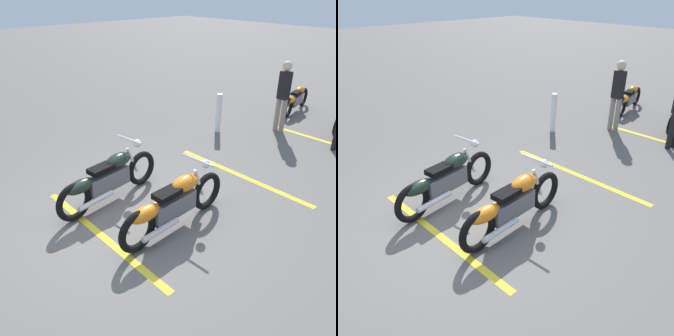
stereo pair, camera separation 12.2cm
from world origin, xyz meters
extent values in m
plane|color=#66605B|center=(0.00, 0.00, 0.00)|extent=(60.00, 60.00, 0.00)
torus|color=black|center=(1.21, -0.62, 0.34)|extent=(0.68, 0.16, 0.67)
torus|color=black|center=(-0.35, -0.73, 0.34)|extent=(0.68, 0.16, 0.67)
cube|color=#59595E|center=(0.38, -0.68, 0.42)|extent=(0.85, 0.28, 0.32)
ellipsoid|color=orange|center=(0.65, -0.66, 0.72)|extent=(0.54, 0.32, 0.24)
ellipsoid|color=orange|center=(-0.19, -0.72, 0.56)|extent=(0.58, 0.28, 0.22)
cube|color=black|center=(0.25, -0.69, 0.70)|extent=(0.46, 0.27, 0.09)
cylinder|color=silver|center=(0.98, -0.64, 0.60)|extent=(0.27, 0.07, 0.56)
cylinder|color=silver|center=(0.93, -0.64, 1.02)|extent=(0.08, 0.62, 0.04)
sphere|color=silver|center=(1.13, -0.63, 0.88)|extent=(0.15, 0.15, 0.15)
cylinder|color=silver|center=(-0.01, -0.85, 0.26)|extent=(0.70, 0.14, 0.09)
torus|color=black|center=(0.88, 0.79, 0.34)|extent=(0.68, 0.21, 0.67)
torus|color=black|center=(-0.66, 0.56, 0.34)|extent=(0.68, 0.21, 0.67)
cube|color=#59595E|center=(0.06, 0.67, 0.42)|extent=(0.86, 0.34, 0.32)
ellipsoid|color=black|center=(0.33, 0.71, 0.72)|extent=(0.56, 0.35, 0.24)
ellipsoid|color=black|center=(-0.50, 0.58, 0.56)|extent=(0.59, 0.32, 0.22)
cube|color=black|center=(-0.07, 0.65, 0.70)|extent=(0.47, 0.30, 0.09)
cylinder|color=silver|center=(0.66, 0.76, 0.60)|extent=(0.27, 0.09, 0.56)
cylinder|color=silver|center=(0.61, 0.75, 1.02)|extent=(0.13, 0.62, 0.04)
sphere|color=silver|center=(0.80, 0.78, 0.88)|extent=(0.15, 0.15, 0.15)
cylinder|color=silver|center=(-0.31, 0.47, 0.26)|extent=(0.71, 0.19, 0.09)
torus|color=black|center=(7.77, 1.36, 0.29)|extent=(0.58, 0.21, 0.58)
torus|color=black|center=(6.46, 1.08, 0.29)|extent=(0.58, 0.21, 0.58)
cube|color=#59595E|center=(7.07, 1.21, 0.36)|extent=(0.74, 0.33, 0.27)
ellipsoid|color=orange|center=(7.30, 1.26, 0.62)|extent=(0.49, 0.33, 0.21)
ellipsoid|color=orange|center=(6.59, 1.11, 0.48)|extent=(0.51, 0.30, 0.19)
cube|color=black|center=(6.96, 1.19, 0.60)|extent=(0.41, 0.28, 0.08)
cylinder|color=gray|center=(5.30, 0.71, 0.44)|extent=(0.13, 0.13, 0.87)
cylinder|color=gray|center=(5.29, 0.53, 0.44)|extent=(0.13, 0.13, 0.87)
cube|color=black|center=(5.30, 0.62, 1.22)|extent=(0.21, 0.27, 0.69)
sphere|color=beige|center=(5.30, 0.62, 1.69)|extent=(0.24, 0.24, 0.24)
cylinder|color=white|center=(4.07, 1.66, 0.50)|extent=(0.14, 0.14, 1.00)
cube|color=yellow|center=(-0.58, -0.08, 0.00)|extent=(0.20, 3.20, 0.01)
cube|color=yellow|center=(2.58, -0.29, 0.00)|extent=(0.20, 3.20, 0.01)
cube|color=yellow|center=(5.55, -0.78, 0.00)|extent=(0.20, 3.20, 0.01)
camera|label=1|loc=(-2.71, -4.07, 3.47)|focal=37.98mm
camera|label=2|loc=(-2.80, -3.99, 3.47)|focal=37.98mm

